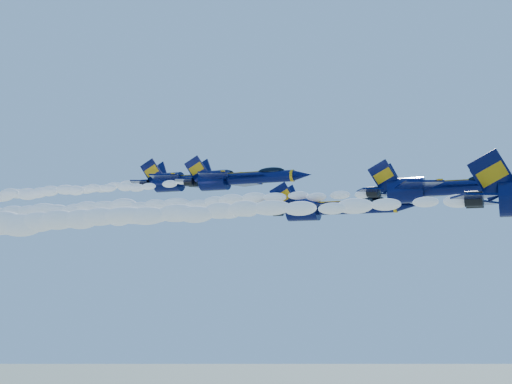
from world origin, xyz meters
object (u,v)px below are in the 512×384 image
at_px(jet_second, 440,188).
at_px(jet_fourth, 239,178).
at_px(jet_fifth, 192,180).
at_px(jet_third, 332,208).

distance_m(jet_second, jet_fourth, 26.71).
xyz_separation_m(jet_fourth, jet_fifth, (-11.11, 8.63, 1.47)).
bearing_deg(jet_third, jet_fifth, 147.25).
xyz_separation_m(jet_second, jet_fifth, (-35.90, 17.95, 4.96)).
distance_m(jet_third, jet_fourth, 16.27).
xyz_separation_m(jet_third, jet_fifth, (-24.83, 15.97, 6.25)).
bearing_deg(jet_third, jet_fourth, 151.85).
bearing_deg(jet_fourth, jet_second, -20.59).
height_order(jet_third, jet_fourth, jet_fourth).
bearing_deg(jet_fourth, jet_third, -28.15).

